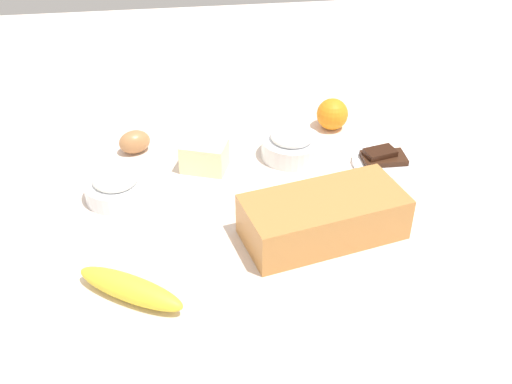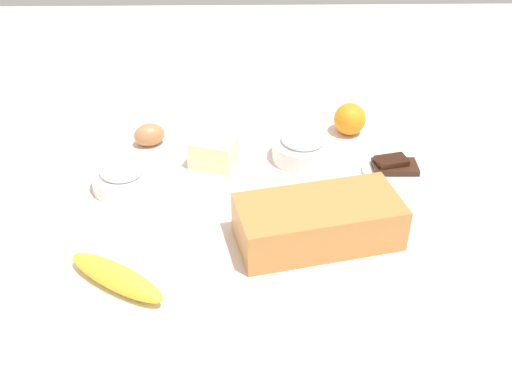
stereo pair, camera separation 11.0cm
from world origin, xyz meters
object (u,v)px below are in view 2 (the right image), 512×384
(sugar_bowl, at_px, (303,147))
(egg_near_butter, at_px, (149,135))
(banana, at_px, (116,277))
(butter_block, at_px, (214,153))
(chocolate_plate, at_px, (394,169))
(flour_bowl, at_px, (123,177))
(loaf_pan, at_px, (318,221))
(orange_fruit, at_px, (350,119))

(sugar_bowl, distance_m, egg_near_butter, 0.34)
(banana, bearing_deg, sugar_bowl, -130.76)
(banana, bearing_deg, butter_block, -111.51)
(chocolate_plate, bearing_deg, flour_bowl, 4.53)
(loaf_pan, relative_size, butter_block, 3.35)
(sugar_bowl, relative_size, chocolate_plate, 0.99)
(banana, distance_m, chocolate_plate, 0.60)
(butter_block, bearing_deg, orange_fruit, -156.33)
(orange_fruit, bearing_deg, sugar_bowl, 43.51)
(orange_fruit, bearing_deg, banana, 47.87)
(flour_bowl, bearing_deg, chocolate_plate, -175.47)
(butter_block, bearing_deg, flour_bowl, 24.40)
(banana, xyz_separation_m, chocolate_plate, (-0.51, -0.32, -0.01))
(sugar_bowl, relative_size, banana, 0.68)
(orange_fruit, height_order, egg_near_butter, orange_fruit)
(loaf_pan, relative_size, orange_fruit, 4.19)
(flour_bowl, xyz_separation_m, chocolate_plate, (-0.54, -0.04, -0.02))
(chocolate_plate, bearing_deg, orange_fruit, -67.78)
(banana, relative_size, chocolate_plate, 1.46)
(sugar_bowl, height_order, chocolate_plate, sugar_bowl)
(flour_bowl, bearing_deg, loaf_pan, 155.52)
(banana, height_order, orange_fruit, orange_fruit)
(flour_bowl, relative_size, orange_fruit, 1.68)
(orange_fruit, bearing_deg, flour_bowl, 23.94)
(banana, xyz_separation_m, orange_fruit, (-0.44, -0.49, 0.02))
(loaf_pan, distance_m, egg_near_butter, 0.47)
(loaf_pan, height_order, sugar_bowl, loaf_pan)
(loaf_pan, height_order, egg_near_butter, loaf_pan)
(butter_block, distance_m, chocolate_plate, 0.37)
(flour_bowl, bearing_deg, banana, 96.97)
(flour_bowl, distance_m, sugar_bowl, 0.38)
(loaf_pan, bearing_deg, butter_block, -64.91)
(butter_block, bearing_deg, loaf_pan, 127.91)
(banana, relative_size, butter_block, 2.11)
(egg_near_butter, bearing_deg, butter_block, 148.45)
(chocolate_plate, bearing_deg, sugar_bowl, -18.01)
(sugar_bowl, bearing_deg, banana, 49.24)
(sugar_bowl, xyz_separation_m, banana, (0.33, 0.38, -0.01))
(sugar_bowl, height_order, orange_fruit, orange_fruit)
(flour_bowl, xyz_separation_m, orange_fruit, (-0.48, -0.21, 0.01))
(orange_fruit, distance_m, egg_near_butter, 0.45)
(flour_bowl, bearing_deg, sugar_bowl, -164.15)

